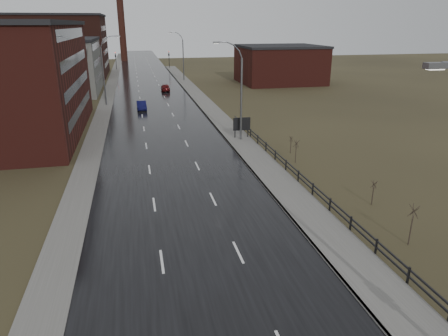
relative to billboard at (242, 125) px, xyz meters
name	(u,v)px	position (x,y,z in m)	size (l,w,h in m)	color
road	(155,105)	(-9.10, 23.24, -1.72)	(14.00, 300.00, 0.06)	black
sidewalk_right	(241,142)	(-0.50, -1.76, -1.66)	(3.20, 180.00, 0.18)	#595651
curb_right	(229,143)	(-2.02, -1.76, -1.66)	(0.16, 180.00, 0.18)	slate
sidewalk_left	(105,107)	(-17.30, 23.24, -1.69)	(2.40, 260.00, 0.12)	#595651
warehouse_mid	(56,66)	(-27.09, 41.24, 3.51)	(16.32, 20.40, 10.50)	slate
warehouse_far	(54,45)	(-32.09, 71.24, 6.01)	(26.52, 24.48, 15.50)	#331611
building_right	(280,64)	(21.20, 45.24, 2.51)	(18.36, 16.32, 8.50)	#471914
smokestack	(121,17)	(-15.10, 113.24, 13.75)	(2.70, 2.70, 30.70)	#331611
streetlight_right_mid	(239,91)	(-0.60, -0.76, 4.09)	(3.36, 0.28, 11.35)	slate
streetlight_left	(105,70)	(-16.80, 25.24, 4.09)	(3.36, 0.28, 11.35)	slate
streetlight_right_far	(182,56)	(-0.60, 53.24, 4.09)	(3.36, 0.28, 11.35)	slate
guardrail	(317,191)	(1.20, -18.45, -1.04)	(0.10, 53.05, 1.10)	black
shrub_c	(412,224)	(3.92, -26.14, -0.29)	(0.64, 0.68, 2.74)	#382D23
shrub_d	(373,192)	(4.95, -20.31, -0.71)	(0.47, 0.49, 1.96)	#382D23
shrub_e	(296,151)	(2.95, -9.83, -0.50)	(0.56, 0.59, 2.36)	#382D23
shrub_f	(291,144)	(3.68, -6.66, -0.76)	(0.45, 0.47, 1.86)	#382D23
billboard	(242,125)	(0.00, 0.00, 0.00)	(2.11, 0.17, 2.62)	black
traffic_light_left	(115,54)	(-17.10, 83.24, 2.85)	(0.58, 2.73, 5.30)	black
traffic_light_right	(169,53)	(-1.10, 83.24, 2.85)	(0.58, 2.73, 5.30)	black
car_near	(142,106)	(-11.32, 20.02, -1.06)	(1.47, 4.21, 1.39)	#0B0C3B
car_far	(165,88)	(-6.02, 38.31, -1.01)	(1.75, 4.34, 1.48)	#560E0F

